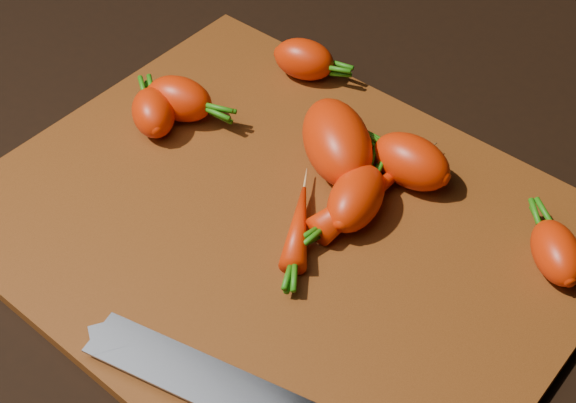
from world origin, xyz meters
The scene contains 12 objects.
ground centered at (0.00, 0.00, -0.01)m, with size 2.00×2.00×0.01m, color black.
cutting_board centered at (0.00, 0.00, 0.01)m, with size 0.50×0.40×0.01m, color brown.
carrot_0 centered at (-0.16, 0.04, 0.03)m, with size 0.07×0.04×0.04m, color #EE2900.
carrot_1 centered at (-0.17, 0.02, 0.03)m, with size 0.06×0.04×0.04m, color #EE2900.
carrot_2 centered at (-0.01, 0.09, 0.04)m, with size 0.10×0.06×0.06m, color #EE2900.
carrot_3 centered at (0.04, 0.05, 0.03)m, with size 0.07×0.04×0.04m, color #EE2900.
carrot_4 centered at (0.06, 0.11, 0.04)m, with size 0.07×0.05×0.05m, color #EE2900.
carrot_5 centered at (-0.11, 0.17, 0.03)m, with size 0.06×0.04×0.04m, color #EE2900.
carrot_6 centered at (0.20, 0.10, 0.03)m, with size 0.06×0.04×0.04m, color #EE2900.
carrot_7 centered at (0.04, 0.07, 0.03)m, with size 0.13×0.03×0.03m, color #EE2900.
carrot_8 centered at (0.02, 0.00, 0.02)m, with size 0.09×0.02×0.02m, color #EE2900.
knife centered at (0.09, -0.15, 0.02)m, with size 0.34×0.11×0.02m.
Camera 1 is at (0.30, -0.35, 0.52)m, focal length 50.00 mm.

